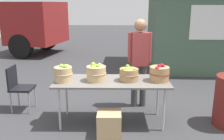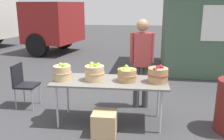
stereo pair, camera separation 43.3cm
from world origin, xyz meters
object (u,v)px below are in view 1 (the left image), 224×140
apple_basket_green_0 (63,73)px  vendor_adult (139,56)px  market_table (112,83)px  apple_basket_red_0 (159,73)px  produce_crate (109,123)px  apple_basket_green_2 (129,74)px  folding_chair (18,85)px  apple_basket_green_1 (96,73)px

apple_basket_green_0 → vendor_adult: bearing=30.4°
market_table → apple_basket_red_0: size_ratio=5.59×
produce_crate → vendor_adult: bearing=64.2°
apple_basket_green_0 → apple_basket_green_2: 1.07m
apple_basket_green_2 → folding_chair: bearing=166.9°
vendor_adult → folding_chair: 2.35m
folding_chair → market_table: bearing=-103.5°
apple_basket_green_0 → folding_chair: 1.17m
apple_basket_green_0 → apple_basket_green_2: bearing=3.1°
market_table → apple_basket_green_2: apple_basket_green_2 is taller
market_table → vendor_adult: bearing=53.8°
apple_basket_green_2 → produce_crate: size_ratio=0.89×
apple_basket_red_0 → folding_chair: bearing=169.3°
apple_basket_green_0 → vendor_adult: 1.52m
apple_basket_red_0 → apple_basket_green_1: bearing=-179.8°
apple_basket_green_0 → apple_basket_green_2: size_ratio=0.93×
apple_basket_green_1 → market_table: bearing=2.6°
folding_chair → produce_crate: size_ratio=2.32×
apple_basket_green_1 → folding_chair: 1.63m
apple_basket_green_2 → apple_basket_red_0: (0.50, -0.01, 0.02)m
produce_crate → apple_basket_red_0: bearing=27.6°
apple_basket_green_0 → folding_chair: apple_basket_green_0 is taller
market_table → vendor_adult: 0.93m
apple_basket_red_0 → vendor_adult: bearing=110.2°
apple_basket_green_0 → apple_basket_red_0: (1.57, 0.05, -0.01)m
market_table → apple_basket_red_0: 0.80m
apple_basket_green_1 → produce_crate: 0.84m
apple_basket_green_1 → apple_basket_green_0: bearing=-174.9°
apple_basket_red_0 → folding_chair: apple_basket_red_0 is taller
market_table → apple_basket_green_1: size_ratio=5.65×
market_table → apple_basket_green_2: (0.28, -0.00, 0.16)m
produce_crate → market_table: bearing=85.6°
vendor_adult → produce_crate: vendor_adult is taller
market_table → apple_basket_green_2: 0.32m
vendor_adult → produce_crate: bearing=58.2°
apple_basket_green_1 → produce_crate: apple_basket_green_1 is taller
apple_basket_green_1 → produce_crate: (0.22, -0.42, -0.70)m
apple_basket_green_1 → produce_crate: bearing=-62.1°
apple_basket_green_0 → apple_basket_red_0: 1.57m
produce_crate → apple_basket_green_0: bearing=153.6°
apple_basket_red_0 → folding_chair: size_ratio=0.39×
apple_basket_red_0 → apple_basket_green_2: bearing=179.2°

